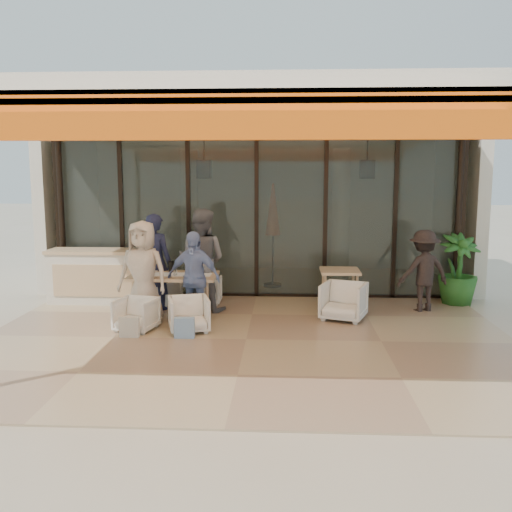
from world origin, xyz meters
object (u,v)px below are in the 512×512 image
(chair_near_right, at_px, (189,313))
(diner_navy, at_px, (155,262))
(host_counter, at_px, (98,276))
(diner_periwinkle, at_px, (193,278))
(diner_grey, at_px, (201,260))
(side_chair, at_px, (344,300))
(chair_near_left, at_px, (136,313))
(diner_cream, at_px, (143,272))
(side_table, at_px, (340,275))
(chair_far_left, at_px, (162,288))
(dining_table, at_px, (173,278))
(potted_palm, at_px, (458,269))
(chair_far_right, at_px, (206,289))
(standing_woman, at_px, (423,271))

(chair_near_right, xyz_separation_m, diner_navy, (-0.84, 1.40, 0.57))
(host_counter, height_order, diner_periwinkle, diner_periwinkle)
(diner_grey, bearing_deg, side_chair, -178.84)
(chair_near_left, xyz_separation_m, diner_periwinkle, (0.84, 0.50, 0.48))
(diner_navy, relative_size, diner_cream, 1.03)
(diner_grey, distance_m, side_table, 2.52)
(chair_far_left, xyz_separation_m, diner_periwinkle, (0.84, -1.40, 0.47))
(dining_table, distance_m, diner_periwinkle, 0.63)
(dining_table, height_order, diner_grey, diner_grey)
(chair_near_left, relative_size, diner_navy, 0.34)
(chair_near_left, relative_size, diner_periwinkle, 0.38)
(dining_table, xyz_separation_m, side_table, (2.92, 0.64, -0.05))
(dining_table, bearing_deg, side_table, 12.34)
(chair_far_left, height_order, potted_palm, potted_palm)
(chair_far_left, distance_m, chair_far_right, 0.84)
(chair_far_right, bearing_deg, side_table, 172.30)
(dining_table, xyz_separation_m, potted_palm, (5.19, 1.17, -0.01))
(chair_far_right, bearing_deg, potted_palm, -178.03)
(chair_far_right, bearing_deg, chair_near_right, 89.25)
(diner_periwinkle, relative_size, side_chair, 2.16)
(chair_near_right, bearing_deg, diner_cream, 133.38)
(diner_navy, distance_m, side_chair, 3.42)
(potted_palm, bearing_deg, diner_periwinkle, -161.13)
(diner_cream, height_order, diner_periwinkle, diner_cream)
(diner_periwinkle, bearing_deg, potted_palm, 32.03)
(chair_far_right, distance_m, chair_near_right, 1.90)
(chair_near_left, height_order, diner_periwinkle, diner_periwinkle)
(diner_grey, relative_size, diner_cream, 1.08)
(diner_grey, height_order, side_table, diner_grey)
(side_table, bearing_deg, potted_palm, 13.19)
(side_table, bearing_deg, standing_woman, -2.45)
(dining_table, xyz_separation_m, diner_navy, (-0.41, 0.44, 0.20))
(chair_far_left, xyz_separation_m, chair_far_right, (0.84, 0.00, -0.01))
(diner_grey, distance_m, standing_woman, 3.98)
(host_counter, distance_m, chair_near_right, 2.80)
(chair_far_left, relative_size, chair_far_right, 1.03)
(side_chair, height_order, potted_palm, potted_palm)
(diner_periwinkle, bearing_deg, chair_near_right, -76.84)
(standing_woman, bearing_deg, chair_near_right, 4.95)
(dining_table, relative_size, chair_near_left, 2.53)
(dining_table, height_order, chair_near_left, dining_table)
(chair_far_right, height_order, diner_navy, diner_navy)
(chair_near_left, xyz_separation_m, diner_cream, (0.00, 0.50, 0.56))
(side_table, relative_size, potted_palm, 0.55)
(chair_near_right, height_order, side_chair, side_chair)
(side_table, xyz_separation_m, standing_woman, (1.48, -0.06, 0.10))
(diner_grey, height_order, diner_cream, diner_grey)
(diner_grey, xyz_separation_m, potted_palm, (4.76, 0.73, -0.25))
(host_counter, height_order, potted_palm, potted_palm)
(dining_table, relative_size, diner_cream, 0.87)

